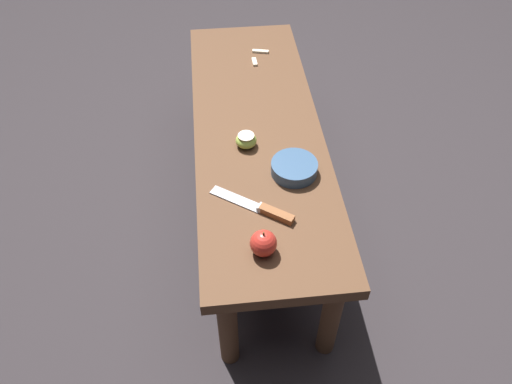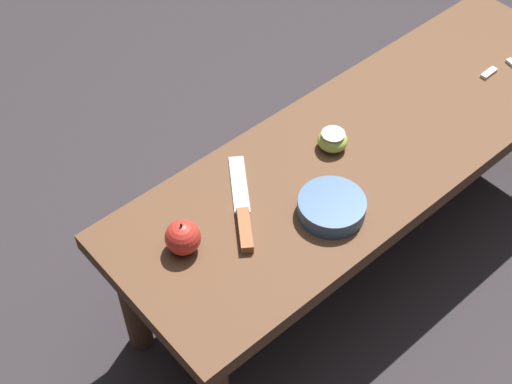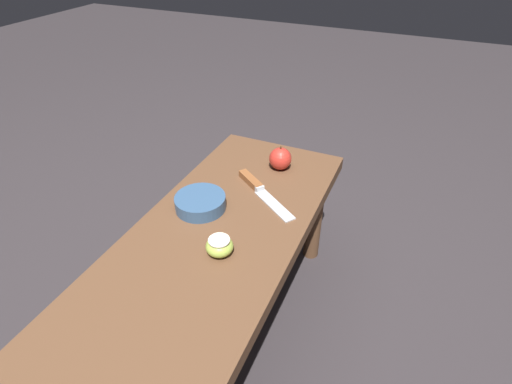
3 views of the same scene
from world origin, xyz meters
TOP-DOWN VIEW (x-y plane):
  - ground_plane at (0.00, 0.00)m, footprint 8.00×8.00m
  - wooden_bench at (0.00, 0.00)m, footprint 1.27×0.41m
  - knife at (-0.36, 0.02)m, footprint 0.17×0.22m
  - apple_whole at (-0.49, 0.04)m, footprint 0.07×0.07m
  - apple_cut at (-0.09, 0.04)m, footprint 0.06×0.06m
  - bowl at (-0.22, -0.08)m, footprint 0.14×0.14m

SIDE VIEW (x-z plane):
  - ground_plane at x=0.00m, z-range 0.00..0.00m
  - wooden_bench at x=0.00m, z-range 0.14..0.54m
  - knife at x=-0.36m, z-range 0.40..0.42m
  - bowl at x=-0.22m, z-range 0.40..0.43m
  - apple_cut at x=-0.09m, z-range 0.40..0.44m
  - apple_whole at x=-0.49m, z-range 0.39..0.47m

